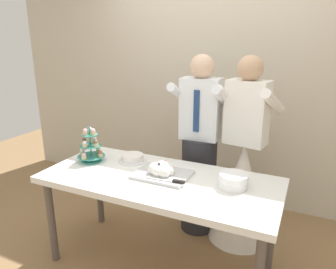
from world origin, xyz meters
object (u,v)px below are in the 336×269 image
at_px(round_cake, 133,158).
at_px(person_bride, 242,179).
at_px(plate_stack, 233,180).
at_px(person_groom, 199,156).
at_px(dessert_table, 159,186).
at_px(cupcake_stand, 91,148).
at_px(main_cake_tray, 162,171).

bearing_deg(round_cake, person_bride, 27.10).
xyz_separation_m(plate_stack, person_groom, (-0.44, 0.55, -0.08)).
relative_size(plate_stack, person_bride, 0.13).
xyz_separation_m(dessert_table, person_bride, (0.50, 0.65, -0.12)).
height_order(plate_stack, round_cake, plate_stack).
bearing_deg(person_groom, person_bride, 2.47).
bearing_deg(cupcake_stand, person_bride, 26.38).
xyz_separation_m(round_cake, person_groom, (0.46, 0.42, -0.06)).
bearing_deg(round_cake, main_cake_tray, -25.59).
relative_size(dessert_table, round_cake, 7.50).
height_order(dessert_table, person_bride, person_bride).
relative_size(dessert_table, main_cake_tray, 4.13).
height_order(cupcake_stand, round_cake, cupcake_stand).
bearing_deg(main_cake_tray, plate_stack, 5.18).
distance_m(dessert_table, main_cake_tray, 0.12).
xyz_separation_m(plate_stack, round_cake, (-0.90, 0.13, -0.02)).
height_order(round_cake, person_bride, person_bride).
distance_m(dessert_table, person_bride, 0.83).
height_order(plate_stack, person_bride, person_bride).
bearing_deg(plate_stack, main_cake_tray, -174.82).
bearing_deg(person_bride, round_cake, -152.90).
distance_m(cupcake_stand, plate_stack, 1.22).
bearing_deg(plate_stack, person_bride, 94.35).
distance_m(round_cake, person_bride, 0.99).
height_order(round_cake, person_groom, person_groom).
bearing_deg(main_cake_tray, round_cake, 154.41).
relative_size(round_cake, person_groom, 0.14).
xyz_separation_m(cupcake_stand, main_cake_tray, (0.68, -0.03, -0.08)).
height_order(main_cake_tray, round_cake, main_cake_tray).
relative_size(plate_stack, round_cake, 0.88).
distance_m(dessert_table, person_groom, 0.64).
relative_size(dessert_table, cupcake_stand, 5.90).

